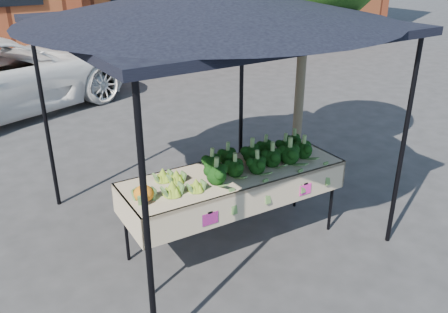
% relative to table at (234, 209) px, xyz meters
% --- Properties ---
extents(ground, '(90.00, 90.00, 0.00)m').
position_rel_table_xyz_m(ground, '(0.05, 0.01, -0.45)').
color(ground, '#2C2C2E').
extents(table, '(2.43, 0.91, 0.90)m').
position_rel_table_xyz_m(table, '(0.00, 0.00, 0.00)').
color(table, tan).
rests_on(table, ground).
extents(canopy, '(3.16, 3.16, 2.74)m').
position_rel_table_xyz_m(canopy, '(0.05, 0.54, 0.92)').
color(canopy, black).
rests_on(canopy, ground).
extents(broccoli_heap, '(1.47, 0.57, 0.26)m').
position_rel_table_xyz_m(broccoli_heap, '(0.32, 0.03, 0.58)').
color(broccoli_heap, black).
rests_on(broccoli_heap, table).
extents(romanesco_cluster, '(0.43, 0.57, 0.20)m').
position_rel_table_xyz_m(romanesco_cluster, '(-0.67, 0.04, 0.55)').
color(romanesco_cluster, '#7DA532').
rests_on(romanesco_cluster, table).
extents(cauliflower_pair, '(0.20, 0.20, 0.18)m').
position_rel_table_xyz_m(cauliflower_pair, '(-1.05, -0.05, 0.54)').
color(cauliflower_pair, orange).
rests_on(cauliflower_pair, table).
extents(street_tree, '(1.89, 1.89, 3.73)m').
position_rel_table_xyz_m(street_tree, '(1.72, 0.94, 1.42)').
color(street_tree, '#1E4C14').
rests_on(street_tree, ground).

